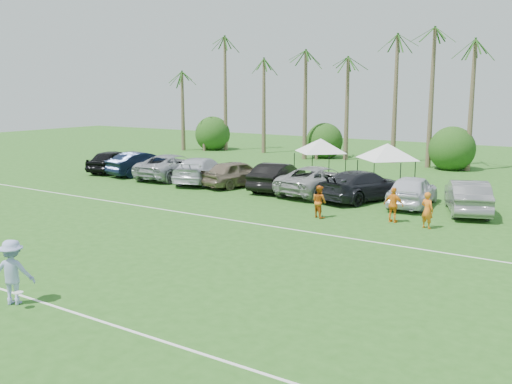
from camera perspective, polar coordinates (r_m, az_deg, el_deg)
The scene contains 28 objects.
field_lines at distance 24.79m, azimuth -14.12°, elevation -4.84°, with size 80.00×12.10×0.01m.
palm_tree_0 at distance 60.87m, azimuth -7.56°, elevation 11.29°, with size 2.40×2.40×8.90m.
palm_tree_1 at distance 57.75m, azimuth -3.74°, elevation 12.28°, with size 2.40×2.40×9.90m.
palm_tree_2 at distance 54.92m, azimuth 0.52°, elevation 13.30°, with size 2.40×2.40×10.90m.
palm_tree_3 at distance 52.91m, azimuth 4.28°, elevation 14.31°, with size 2.40×2.40×11.90m.
palm_tree_4 at distance 50.95m, azimuth 8.25°, elevation 11.48°, with size 2.40×2.40×8.90m.
palm_tree_5 at distance 49.40m, azimuth 12.57°, elevation 12.39°, with size 2.40×2.40×9.90m.
palm_tree_6 at distance 48.15m, azimuth 17.18°, elevation 13.27°, with size 2.40×2.40×10.90m.
palm_tree_7 at distance 47.22m, azimuth 22.03°, elevation 14.09°, with size 2.40×2.40×11.90m.
bush_tree_0 at distance 59.90m, azimuth -4.62°, elevation 5.92°, with size 4.00×4.00×4.00m.
bush_tree_1 at distance 52.92m, azimuth 6.59°, elevation 5.31°, with size 4.00×4.00×4.00m.
bush_tree_2 at distance 48.71m, azimuth 19.31°, elevation 4.37°, with size 4.00×4.00×4.00m.
sideline_player_a at distance 27.29m, azimuth 16.75°, elevation -1.76°, with size 0.62×0.41×1.70m, color orange.
sideline_player_b at distance 28.50m, azimuth 6.35°, elevation -0.95°, with size 0.79×0.62×1.63m, color #CA5E16.
sideline_player_c at distance 28.09m, azimuth 13.59°, elevation -1.27°, with size 1.00×0.42×1.70m, color orange.
canopy_tent_left at distance 40.44m, azimuth 6.49°, elevation 5.33°, with size 4.16×4.16×3.37m.
canopy_tent_right at distance 36.72m, azimuth 13.03°, elevation 4.75°, with size 4.27×4.27×3.46m.
frisbee_player at distance 18.54m, azimuth -23.16°, elevation -7.37°, with size 1.47×1.30×1.97m.
parked_car_0 at distance 45.23m, azimuth -14.05°, elevation 3.04°, with size 2.05×5.09×1.73m, color black.
parked_car_1 at distance 43.20m, azimuth -11.33°, elevation 2.82°, with size 1.83×5.26×1.73m, color black.
parked_car_2 at distance 41.30m, azimuth -8.31°, elevation 2.57°, with size 2.87×6.23×1.73m, color #9B9DA4.
parked_car_3 at distance 39.12m, azimuth -5.48°, elevation 2.21°, with size 2.43×5.97×1.73m, color silver.
parked_car_4 at distance 37.46m, azimuth -1.89°, elevation 1.89°, with size 2.05×5.09×1.73m, color #7B6A55.
parked_car_5 at distance 36.10m, azimuth 2.17°, elevation 1.57°, with size 1.83×5.26×1.73m, color black.
parked_car_6 at distance 34.74m, azimuth 6.35°, elevation 1.16°, with size 2.87×6.23×1.73m, color #999999.
parked_car_7 at distance 33.29m, azimuth 10.63°, elevation 0.65°, with size 2.43×5.97×1.73m, color black.
parked_car_8 at distance 32.22m, azimuth 15.37°, elevation 0.14°, with size 2.05×5.09×1.73m, color silver.
parked_car_9 at distance 31.33m, azimuth 20.38°, elevation -0.42°, with size 1.83×5.26×1.73m, color slate.
Camera 1 is at (17.81, -8.04, 6.35)m, focal length 40.00 mm.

